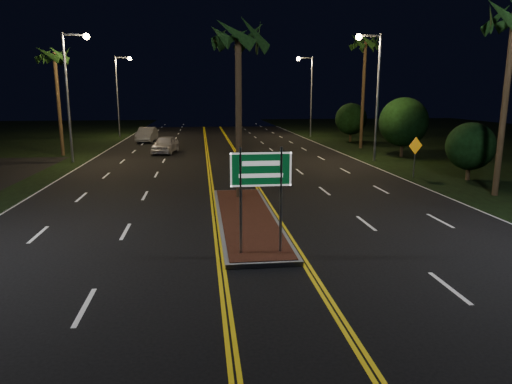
{
  "coord_description": "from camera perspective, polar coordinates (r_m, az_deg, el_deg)",
  "views": [
    {
      "loc": [
        -1.72,
        -10.21,
        4.84
      ],
      "look_at": [
        -0.07,
        3.39,
        1.9
      ],
      "focal_mm": 32.0,
      "sensor_mm": 36.0,
      "label": 1
    }
  ],
  "objects": [
    {
      "name": "palm_median",
      "position": [
        20.92,
        -2.26,
        18.79
      ],
      "size": [
        2.4,
        2.4,
        8.3
      ],
      "color": "#382819",
      "rests_on": "ground"
    },
    {
      "name": "streetlight_right_mid",
      "position": [
        34.5,
        14.43,
        13.1
      ],
      "size": [
        1.91,
        0.44,
        9.0
      ],
      "color": "gray",
      "rests_on": "ground"
    },
    {
      "name": "palm_left_far",
      "position": [
        39.89,
        -23.9,
        15.3
      ],
      "size": [
        2.4,
        2.4,
        8.8
      ],
      "color": "#382819",
      "rests_on": "ground"
    },
    {
      "name": "palm_right_far",
      "position": [
        42.97,
        13.53,
        17.55
      ],
      "size": [
        2.4,
        2.4,
        10.3
      ],
      "color": "#382819",
      "rests_on": "ground"
    },
    {
      "name": "car_far",
      "position": [
        48.95,
        -13.48,
        7.13
      ],
      "size": [
        2.65,
        5.36,
        1.73
      ],
      "primitive_type": "imported",
      "rotation": [
        0.0,
        0.0,
        -0.08
      ],
      "color": "silver",
      "rests_on": "ground"
    },
    {
      "name": "shrub_far",
      "position": [
        48.81,
        11.8,
        8.93
      ],
      "size": [
        3.24,
        3.24,
        3.96
      ],
      "color": "#382819",
      "rests_on": "ground"
    },
    {
      "name": "streetlight_left_far",
      "position": [
        54.94,
        -16.61,
        12.48
      ],
      "size": [
        1.91,
        0.44,
        9.0
      ],
      "color": "gray",
      "rests_on": "ground"
    },
    {
      "name": "warning_sign",
      "position": [
        28.51,
        19.28,
        4.8
      ],
      "size": [
        0.96,
        0.35,
        2.39
      ],
      "rotation": [
        0.0,
        0.0,
        0.33
      ],
      "color": "gray",
      "rests_on": "ground"
    },
    {
      "name": "shrub_mid",
      "position": [
        37.71,
        17.95,
        8.32
      ],
      "size": [
        3.78,
        3.78,
        4.62
      ],
      "color": "#382819",
      "rests_on": "ground"
    },
    {
      "name": "car_near",
      "position": [
        39.19,
        -11.29,
        6.02
      ],
      "size": [
        2.99,
        5.33,
        1.68
      ],
      "primitive_type": "imported",
      "rotation": [
        0.0,
        0.0,
        -0.17
      ],
      "color": "silver",
      "rests_on": "ground"
    },
    {
      "name": "streetlight_right_far",
      "position": [
        53.65,
        6.56,
        12.91
      ],
      "size": [
        1.91,
        0.44,
        9.0
      ],
      "color": "gray",
      "rests_on": "ground"
    },
    {
      "name": "streetlight_left_mid",
      "position": [
        35.36,
        -22.02,
        12.58
      ],
      "size": [
        1.91,
        0.44,
        9.0
      ],
      "color": "gray",
      "rests_on": "ground"
    },
    {
      "name": "highway_sign",
      "position": [
        13.34,
        0.62,
        1.59
      ],
      "size": [
        1.8,
        0.08,
        3.2
      ],
      "color": "gray",
      "rests_on": "ground"
    },
    {
      "name": "shrub_near",
      "position": [
        28.74,
        25.23,
        5.19
      ],
      "size": [
        2.7,
        2.7,
        3.3
      ],
      "color": "#382819",
      "rests_on": "ground"
    },
    {
      "name": "median_island",
      "position": [
        17.94,
        -1.16,
        -3.26
      ],
      "size": [
        2.25,
        10.25,
        0.17
      ],
      "color": "gray",
      "rests_on": "ground"
    },
    {
      "name": "ground",
      "position": [
        11.43,
        2.46,
        -12.96
      ],
      "size": [
        120.0,
        120.0,
        0.0
      ],
      "primitive_type": "plane",
      "color": "black",
      "rests_on": "ground"
    }
  ]
}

